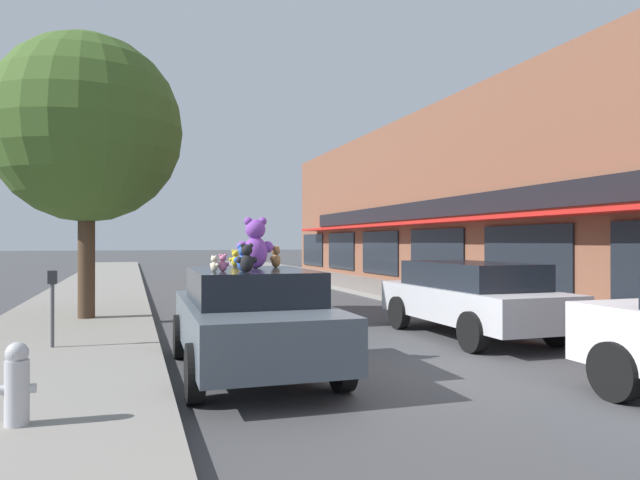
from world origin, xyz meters
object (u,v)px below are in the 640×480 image
Objects in this scene: teddy_bear_pink at (223,263)px; parked_car_far_center at (471,296)px; teddy_bear_giant at (255,244)px; teddy_bear_blue at (243,258)px; plush_art_car at (251,317)px; teddy_bear_yellow at (235,258)px; parking_meter at (52,298)px; fire_hydrant at (17,384)px; street_tree at (87,129)px; teddy_bear_cream at (214,264)px; teddy_bear_black at (247,258)px; teddy_bear_brown at (276,257)px.

teddy_bear_pink is 5.74m from parked_car_far_center.
teddy_bear_giant reaches higher than parked_car_far_center.
teddy_bear_blue is 0.28m from teddy_bear_pink.
teddy_bear_yellow is (-0.05, 1.02, 0.82)m from plush_art_car.
teddy_bear_pink is 0.19× the size of parking_meter.
fire_hydrant is (-2.47, -1.60, -1.13)m from teddy_bear_blue.
street_tree is 5.18m from parking_meter.
teddy_bear_pink is at bearing 79.12° from teddy_bear_yellow.
street_tree is at bearing -18.80° from teddy_bear_cream.
plush_art_car is 12.01× the size of teddy_bear_blue.
teddy_bear_cream reaches higher than parking_meter.
teddy_bear_yellow is at bearing -109.72° from teddy_bear_pink.
parked_car_far_center is (5.27, 2.16, -0.79)m from teddy_bear_pink.
fire_hydrant is at bearing -140.69° from plush_art_car.
teddy_bear_giant reaches higher than teddy_bear_yellow.
teddy_bear_black is at bearing 136.63° from teddy_bear_pink.
teddy_bear_cream is (-0.59, -0.46, 0.79)m from plush_art_car.
teddy_bear_black is 0.08× the size of parked_car_far_center.
teddy_bear_giant is at bearing 41.04° from fire_hydrant.
parking_meter is at bearing 92.84° from fire_hydrant.
teddy_bear_giant is 0.44m from teddy_bear_brown.
teddy_bear_giant is at bearing -131.25° from teddy_bear_pink.
street_tree reaches higher than teddy_bear_giant.
teddy_bear_black reaches higher than teddy_bear_yellow.
teddy_bear_giant is 1.04m from teddy_bear_pink.
teddy_bear_yellow is at bearing -85.74° from teddy_bear_black.
plush_art_car is 0.98× the size of parked_car_far_center.
parked_car_far_center is at bearing -166.98° from teddy_bear_yellow.
teddy_bear_blue is (-0.34, -0.85, -0.20)m from teddy_bear_giant.
teddy_bear_cream is 0.57× the size of teddy_bear_black.
teddy_bear_black is 1.13× the size of teddy_bear_brown.
teddy_bear_blue is at bearing -77.76° from teddy_bear_black.
teddy_bear_cream is at bearing -49.01° from parking_meter.
teddy_bear_giant is 3.66m from parking_meter.
fire_hydrant is at bearing 43.40° from teddy_bear_giant.
street_tree reaches higher than plush_art_car.
parking_meter is at bearing -37.77° from teddy_bear_black.
teddy_bear_yellow reaches higher than parking_meter.
teddy_bear_giant is 2.78× the size of teddy_bear_yellow.
street_tree is at bearing -57.24° from teddy_bear_yellow.
plush_art_car is 5.71× the size of teddy_bear_giant.
street_tree reaches higher than parking_meter.
teddy_bear_blue is at bearing 10.22° from teddy_bear_brown.
parked_car_far_center reaches higher than fire_hydrant.
teddy_bear_black is at bearing 15.01° from teddy_bear_brown.
teddy_bear_pink reaches higher than parking_meter.
teddy_bear_yellow reaches higher than fire_hydrant.
teddy_bear_black is at bearing -46.84° from parking_meter.
fire_hydrant is (-2.63, -3.14, -1.08)m from teddy_bear_yellow.
plush_art_car is 13.02× the size of teddy_bear_brown.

